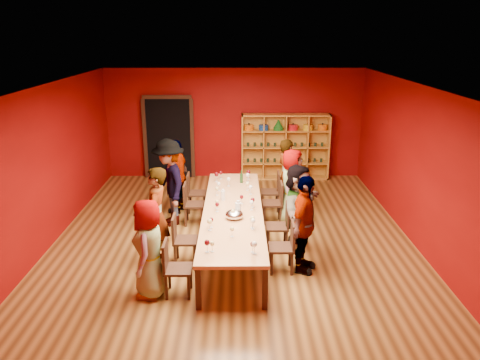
# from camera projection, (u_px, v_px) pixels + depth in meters

# --- Properties ---
(room_shell) EXTENTS (7.10, 9.10, 3.04)m
(room_shell) POSITION_uv_depth(u_px,v_px,m) (233.00, 171.00, 8.57)
(room_shell) COLOR brown
(room_shell) RESTS_ON ground
(tasting_table) EXTENTS (1.10, 4.50, 0.75)m
(tasting_table) POSITION_uv_depth(u_px,v_px,m) (233.00, 211.00, 8.81)
(tasting_table) COLOR tan
(tasting_table) RESTS_ON ground
(doorway) EXTENTS (1.40, 0.17, 2.30)m
(doorway) POSITION_uv_depth(u_px,v_px,m) (169.00, 138.00, 12.89)
(doorway) COLOR black
(doorway) RESTS_ON ground
(shelving_unit) EXTENTS (2.40, 0.40, 1.80)m
(shelving_unit) POSITION_uv_depth(u_px,v_px,m) (285.00, 143.00, 12.84)
(shelving_unit) COLOR #C4832C
(shelving_unit) RESTS_ON ground
(chair_person_left_0) EXTENTS (0.42, 0.42, 0.89)m
(chair_person_left_0) POSITION_uv_depth(u_px,v_px,m) (173.00, 265.00, 7.21)
(chair_person_left_0) COLOR black
(chair_person_left_0) RESTS_ON ground
(person_left_0) EXTENTS (0.44, 0.78, 1.57)m
(person_left_0) POSITION_uv_depth(u_px,v_px,m) (149.00, 249.00, 7.12)
(person_left_0) COLOR #6196C7
(person_left_0) RESTS_ON ground
(chair_person_left_1) EXTENTS (0.42, 0.42, 0.89)m
(chair_person_left_1) POSITION_uv_depth(u_px,v_px,m) (181.00, 237.00, 8.20)
(chair_person_left_1) COLOR black
(chair_person_left_1) RESTS_ON ground
(person_left_1) EXTENTS (0.49, 0.65, 1.76)m
(person_left_1) POSITION_uv_depth(u_px,v_px,m) (156.00, 217.00, 8.08)
(person_left_1) COLOR #5B7CBD
(person_left_1) RESTS_ON ground
(chair_person_left_3) EXTENTS (0.42, 0.42, 0.89)m
(chair_person_left_3) POSITION_uv_depth(u_px,v_px,m) (190.00, 202.00, 9.88)
(chair_person_left_3) COLOR black
(chair_person_left_3) RESTS_ON ground
(person_left_3) EXTENTS (0.93, 1.29, 1.85)m
(person_left_3) POSITION_uv_depth(u_px,v_px,m) (169.00, 183.00, 9.75)
(person_left_3) COLOR #48484D
(person_left_3) RESTS_ON ground
(chair_person_left_4) EXTENTS (0.42, 0.42, 0.89)m
(chair_person_left_4) POSITION_uv_depth(u_px,v_px,m) (193.00, 191.00, 10.57)
(chair_person_left_4) COLOR black
(chair_person_left_4) RESTS_ON ground
(person_left_4) EXTENTS (0.67, 1.06, 1.67)m
(person_left_4) POSITION_uv_depth(u_px,v_px,m) (177.00, 176.00, 10.46)
(person_left_4) COLOR #5C7DBE
(person_left_4) RESTS_ON ground
(chair_person_right_1) EXTENTS (0.42, 0.42, 0.89)m
(chair_person_right_1) POSITION_uv_depth(u_px,v_px,m) (286.00, 244.00, 7.92)
(chair_person_right_1) COLOR black
(chair_person_right_1) RESTS_ON ground
(person_right_1) EXTENTS (0.80, 1.10, 1.70)m
(person_right_1) POSITION_uv_depth(u_px,v_px,m) (304.00, 225.00, 7.82)
(person_right_1) COLOR silver
(person_right_1) RESTS_ON ground
(chair_person_right_2) EXTENTS (0.42, 0.42, 0.89)m
(chair_person_right_2) POSITION_uv_depth(u_px,v_px,m) (281.00, 223.00, 8.77)
(chair_person_right_2) COLOR black
(chair_person_right_2) RESTS_ON ground
(person_right_2) EXTENTS (1.00, 1.58, 1.65)m
(person_right_2) POSITION_uv_depth(u_px,v_px,m) (297.00, 207.00, 8.67)
(person_right_2) COLOR #CE8A8B
(person_right_2) RESTS_ON ground
(chair_person_right_3) EXTENTS (0.42, 0.42, 0.89)m
(chair_person_right_3) POSITION_uv_depth(u_px,v_px,m) (276.00, 200.00, 9.96)
(chair_person_right_3) COLOR black
(chair_person_right_3) RESTS_ON ground
(person_right_3) EXTENTS (0.68, 0.89, 1.61)m
(person_right_3) POSITION_uv_depth(u_px,v_px,m) (292.00, 186.00, 9.86)
(person_right_3) COLOR #5B85BC
(person_right_3) RESTS_ON ground
(chair_person_right_4) EXTENTS (0.42, 0.42, 0.89)m
(chair_person_right_4) POSITION_uv_depth(u_px,v_px,m) (273.00, 189.00, 10.65)
(chair_person_right_4) COLOR black
(chair_person_right_4) RESTS_ON ground
(person_right_4) EXTENTS (0.65, 0.73, 1.66)m
(person_right_4) POSITION_uv_depth(u_px,v_px,m) (287.00, 175.00, 10.55)
(person_right_4) COLOR #567FB2
(person_right_4) RESTS_ON ground
(wine_glass_0) EXTENTS (0.08, 0.08, 0.19)m
(wine_glass_0) POSITION_uv_depth(u_px,v_px,m) (219.00, 184.00, 9.74)
(wine_glass_0) COLOR white
(wine_glass_0) RESTS_ON tasting_table
(wine_glass_1) EXTENTS (0.08, 0.08, 0.19)m
(wine_glass_1) POSITION_uv_depth(u_px,v_px,m) (252.00, 203.00, 8.69)
(wine_glass_1) COLOR white
(wine_glass_1) RESTS_ON tasting_table
(wine_glass_2) EXTENTS (0.08, 0.08, 0.21)m
(wine_glass_2) POSITION_uv_depth(u_px,v_px,m) (210.00, 222.00, 7.80)
(wine_glass_2) COLOR white
(wine_glass_2) RESTS_ON tasting_table
(wine_glass_3) EXTENTS (0.08, 0.08, 0.21)m
(wine_glass_3) POSITION_uv_depth(u_px,v_px,m) (248.00, 175.00, 10.30)
(wine_glass_3) COLOR white
(wine_glass_3) RESTS_ON tasting_table
(wine_glass_4) EXTENTS (0.09, 0.09, 0.22)m
(wine_glass_4) POSITION_uv_depth(u_px,v_px,m) (248.00, 173.00, 10.49)
(wine_glass_4) COLOR white
(wine_glass_4) RESTS_ON tasting_table
(wine_glass_5) EXTENTS (0.08, 0.08, 0.19)m
(wine_glass_5) POSITION_uv_depth(u_px,v_px,m) (221.00, 173.00, 10.52)
(wine_glass_5) COLOR white
(wine_glass_5) RESTS_ON tasting_table
(wine_glass_6) EXTENTS (0.07, 0.07, 0.18)m
(wine_glass_6) POSITION_uv_depth(u_px,v_px,m) (242.00, 197.00, 9.00)
(wine_glass_6) COLOR white
(wine_glass_6) RESTS_ON tasting_table
(wine_glass_7) EXTENTS (0.08, 0.08, 0.20)m
(wine_glass_7) POSITION_uv_depth(u_px,v_px,m) (251.00, 188.00, 9.52)
(wine_glass_7) COLOR white
(wine_glass_7) RESTS_ON tasting_table
(wine_glass_8) EXTENTS (0.07, 0.07, 0.18)m
(wine_glass_8) POSITION_uv_depth(u_px,v_px,m) (217.00, 189.00, 9.47)
(wine_glass_8) COLOR white
(wine_glass_8) RESTS_ON tasting_table
(wine_glass_9) EXTENTS (0.07, 0.07, 0.18)m
(wine_glass_9) POSITION_uv_depth(u_px,v_px,m) (232.00, 229.00, 7.56)
(wine_glass_9) COLOR white
(wine_glass_9) RESTS_ON tasting_table
(wine_glass_10) EXTENTS (0.07, 0.07, 0.18)m
(wine_glass_10) POSITION_uv_depth(u_px,v_px,m) (217.00, 202.00, 8.76)
(wine_glass_10) COLOR white
(wine_glass_10) RESTS_ON tasting_table
(wine_glass_11) EXTENTS (0.09, 0.09, 0.22)m
(wine_glass_11) POSITION_uv_depth(u_px,v_px,m) (253.00, 220.00, 7.88)
(wine_glass_11) COLOR white
(wine_glass_11) RESTS_ON tasting_table
(wine_glass_12) EXTENTS (0.08, 0.08, 0.21)m
(wine_glass_12) POSITION_uv_depth(u_px,v_px,m) (207.00, 243.00, 7.03)
(wine_glass_12) COLOR white
(wine_glass_12) RESTS_ON tasting_table
(wine_glass_13) EXTENTS (0.07, 0.07, 0.18)m
(wine_glass_13) POSITION_uv_depth(u_px,v_px,m) (253.00, 245.00, 7.03)
(wine_glass_13) COLOR white
(wine_glass_13) RESTS_ON tasting_table
(wine_glass_14) EXTENTS (0.09, 0.09, 0.21)m
(wine_glass_14) POSITION_uv_depth(u_px,v_px,m) (254.00, 245.00, 6.97)
(wine_glass_14) COLOR white
(wine_glass_14) RESTS_ON tasting_table
(wine_glass_15) EXTENTS (0.07, 0.07, 0.18)m
(wine_glass_15) POSITION_uv_depth(u_px,v_px,m) (217.00, 205.00, 8.61)
(wine_glass_15) COLOR white
(wine_glass_15) RESTS_ON tasting_table
(wine_glass_16) EXTENTS (0.08, 0.08, 0.20)m
(wine_glass_16) POSITION_uv_depth(u_px,v_px,m) (229.00, 180.00, 10.01)
(wine_glass_16) COLOR white
(wine_glass_16) RESTS_ON tasting_table
(wine_glass_17) EXTENTS (0.07, 0.07, 0.18)m
(wine_glass_17) POSITION_uv_depth(u_px,v_px,m) (212.00, 244.00, 7.05)
(wine_glass_17) COLOR white
(wine_glass_17) RESTS_ON tasting_table
(wine_glass_18) EXTENTS (0.08, 0.08, 0.19)m
(wine_glass_18) POSITION_uv_depth(u_px,v_px,m) (247.00, 184.00, 9.76)
(wine_glass_18) COLOR white
(wine_glass_18) RESTS_ON tasting_table
(wine_glass_19) EXTENTS (0.08, 0.08, 0.20)m
(wine_glass_19) POSITION_uv_depth(u_px,v_px,m) (253.00, 221.00, 7.84)
(wine_glass_19) COLOR white
(wine_glass_19) RESTS_ON tasting_table
(wine_glass_20) EXTENTS (0.09, 0.09, 0.22)m
(wine_glass_20) POSITION_uv_depth(u_px,v_px,m) (216.00, 175.00, 10.32)
(wine_glass_20) COLOR white
(wine_glass_20) RESTS_ON tasting_table
(wine_glass_21) EXTENTS (0.07, 0.07, 0.19)m
(wine_glass_21) POSITION_uv_depth(u_px,v_px,m) (211.00, 220.00, 7.91)
(wine_glass_21) COLOR white
(wine_glass_21) RESTS_ON tasting_table
(wine_glass_22) EXTENTS (0.08, 0.08, 0.20)m
(wine_glass_22) POSITION_uv_depth(u_px,v_px,m) (233.00, 212.00, 8.24)
(wine_glass_22) COLOR white
(wine_glass_22) RESTS_ON tasting_table
(wine_glass_23) EXTENTS (0.08, 0.08, 0.20)m
(wine_glass_23) POSITION_uv_depth(u_px,v_px,m) (253.00, 200.00, 8.81)
(wine_glass_23) COLOR white
(wine_glass_23) RESTS_ON tasting_table
(spittoon_bowl) EXTENTS (0.33, 0.33, 0.18)m
(spittoon_bowl) POSITION_uv_depth(u_px,v_px,m) (234.00, 215.00, 8.31)
(spittoon_bowl) COLOR silver
(spittoon_bowl) RESTS_ON tasting_table
(carafe_a) EXTENTS (0.10, 0.10, 0.23)m
(carafe_a) POSITION_uv_depth(u_px,v_px,m) (223.00, 195.00, 9.20)
(carafe_a) COLOR white
(carafe_a) RESTS_ON tasting_table
(carafe_b) EXTENTS (0.14, 0.14, 0.29)m
(carafe_b) POSITION_uv_depth(u_px,v_px,m) (238.00, 209.00, 8.44)
(carafe_b) COLOR white
(carafe_b) RESTS_ON tasting_table
(wine_bottle) EXTENTS (0.07, 0.07, 0.28)m
(wine_bottle) POSITION_uv_depth(u_px,v_px,m) (241.00, 178.00, 10.27)
(wine_bottle) COLOR #143818
(wine_bottle) RESTS_ON tasting_table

